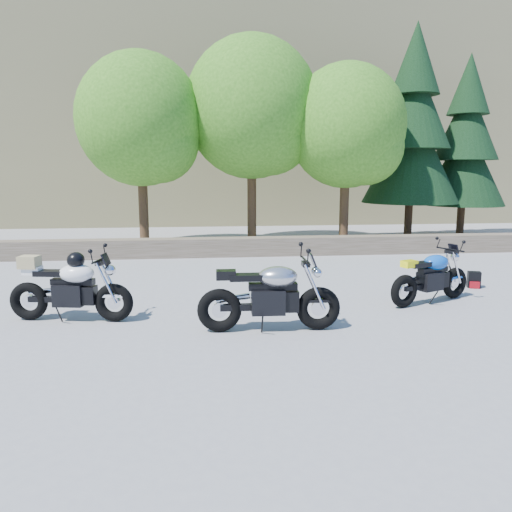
# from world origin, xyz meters

# --- Properties ---
(ground) EXTENTS (90.00, 90.00, 0.00)m
(ground) POSITION_xyz_m (0.00, 0.00, 0.00)
(ground) COLOR gray
(ground) RESTS_ON ground
(stone_wall) EXTENTS (22.00, 0.55, 0.50)m
(stone_wall) POSITION_xyz_m (0.00, 5.50, 0.25)
(stone_wall) COLOR brown
(stone_wall) RESTS_ON ground
(hillside) EXTENTS (80.00, 30.00, 15.00)m
(hillside) POSITION_xyz_m (3.00, 28.00, 7.50)
(hillside) COLOR olive
(hillside) RESTS_ON ground
(tree_decid_left) EXTENTS (3.67, 3.67, 5.62)m
(tree_decid_left) POSITION_xyz_m (-2.39, 7.14, 3.63)
(tree_decid_left) COLOR #382314
(tree_decid_left) RESTS_ON ground
(tree_decid_mid) EXTENTS (4.08, 4.08, 6.24)m
(tree_decid_mid) POSITION_xyz_m (0.91, 7.54, 4.04)
(tree_decid_mid) COLOR #382314
(tree_decid_mid) RESTS_ON ground
(tree_decid_right) EXTENTS (3.54, 3.54, 5.41)m
(tree_decid_right) POSITION_xyz_m (3.71, 6.94, 3.50)
(tree_decid_right) COLOR #382314
(tree_decid_right) RESTS_ON ground
(conifer_near) EXTENTS (3.17, 3.17, 7.06)m
(conifer_near) POSITION_xyz_m (6.20, 8.20, 3.68)
(conifer_near) COLOR #382314
(conifer_near) RESTS_ON ground
(conifer_far) EXTENTS (2.82, 2.82, 6.27)m
(conifer_far) POSITION_xyz_m (8.40, 8.80, 3.27)
(conifer_far) COLOR #382314
(conifer_far) RESTS_ON ground
(silver_bike) EXTENTS (2.08, 0.66, 1.05)m
(silver_bike) POSITION_xyz_m (0.18, -1.09, 0.51)
(silver_bike) COLOR black
(silver_bike) RESTS_ON ground
(white_bike) EXTENTS (1.95, 0.64, 1.08)m
(white_bike) POSITION_xyz_m (-2.82, -0.26, 0.53)
(white_bike) COLOR black
(white_bike) RESTS_ON ground
(blue_bike) EXTENTS (1.75, 0.90, 0.93)m
(blue_bike) POSITION_xyz_m (3.21, 0.17, 0.45)
(blue_bike) COLOR black
(blue_bike) RESTS_ON ground
(backpack) EXTENTS (0.28, 0.26, 0.32)m
(backpack) POSITION_xyz_m (4.59, 1.16, 0.16)
(backpack) COLOR black
(backpack) RESTS_ON ground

